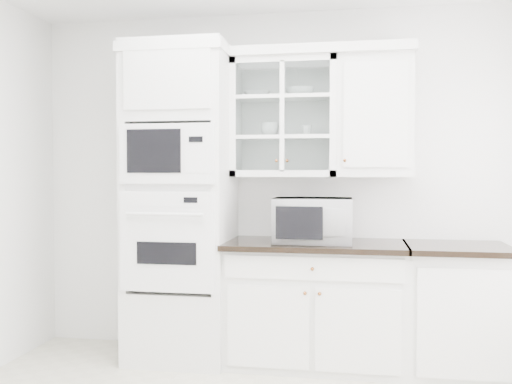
# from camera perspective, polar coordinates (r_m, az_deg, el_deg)

# --- Properties ---
(room_shell) EXTENTS (4.00, 3.50, 2.70)m
(room_shell) POSITION_cam_1_polar(r_m,az_deg,el_deg) (3.27, -0.19, 8.03)
(room_shell) COLOR white
(room_shell) RESTS_ON ground
(oven_column) EXTENTS (0.76, 0.68, 2.40)m
(oven_column) POSITION_cam_1_polar(r_m,az_deg,el_deg) (4.40, -7.51, -1.09)
(oven_column) COLOR white
(oven_column) RESTS_ON ground
(base_cabinet_run) EXTENTS (1.32, 0.67, 0.92)m
(base_cabinet_run) POSITION_cam_1_polar(r_m,az_deg,el_deg) (4.34, 5.98, -10.96)
(base_cabinet_run) COLOR white
(base_cabinet_run) RESTS_ON ground
(extra_base_cabinet) EXTENTS (0.72, 0.67, 0.92)m
(extra_base_cabinet) POSITION_cam_1_polar(r_m,az_deg,el_deg) (4.39, 19.36, -10.92)
(extra_base_cabinet) COLOR white
(extra_base_cabinet) RESTS_ON ground
(upper_cabinet_glass) EXTENTS (0.80, 0.33, 0.90)m
(upper_cabinet_glass) POSITION_cam_1_polar(r_m,az_deg,el_deg) (4.41, 2.91, 7.39)
(upper_cabinet_glass) COLOR white
(upper_cabinet_glass) RESTS_ON room_shell
(upper_cabinet_solid) EXTENTS (0.55, 0.33, 0.90)m
(upper_cabinet_solid) POSITION_cam_1_polar(r_m,az_deg,el_deg) (4.38, 11.78, 7.39)
(upper_cabinet_solid) COLOR white
(upper_cabinet_solid) RESTS_ON room_shell
(crown_molding) EXTENTS (2.14, 0.38, 0.07)m
(crown_molding) POSITION_cam_1_polar(r_m,az_deg,el_deg) (4.47, 1.51, 13.60)
(crown_molding) COLOR white
(crown_molding) RESTS_ON room_shell
(countertop_microwave) EXTENTS (0.58, 0.48, 0.33)m
(countertop_microwave) POSITION_cam_1_polar(r_m,az_deg,el_deg) (4.20, 5.71, -2.82)
(countertop_microwave) COLOR white
(countertop_microwave) RESTS_ON base_cabinet_run
(bowl_a) EXTENTS (0.24, 0.24, 0.05)m
(bowl_a) POSITION_cam_1_polar(r_m,az_deg,el_deg) (4.48, 0.08, 9.69)
(bowl_a) COLOR white
(bowl_a) RESTS_ON upper_cabinet_glass
(bowl_b) EXTENTS (0.22, 0.22, 0.07)m
(bowl_b) POSITION_cam_1_polar(r_m,az_deg,el_deg) (4.41, 4.41, 9.92)
(bowl_b) COLOR white
(bowl_b) RESTS_ON upper_cabinet_glass
(cup_a) EXTENTS (0.17, 0.17, 0.11)m
(cup_a) POSITION_cam_1_polar(r_m,az_deg,el_deg) (4.42, 1.37, 6.25)
(cup_a) COLOR white
(cup_a) RESTS_ON upper_cabinet_glass
(cup_b) EXTENTS (0.11, 0.11, 0.08)m
(cup_b) POSITION_cam_1_polar(r_m,az_deg,el_deg) (4.37, 5.09, 6.13)
(cup_b) COLOR white
(cup_b) RESTS_ON upper_cabinet_glass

